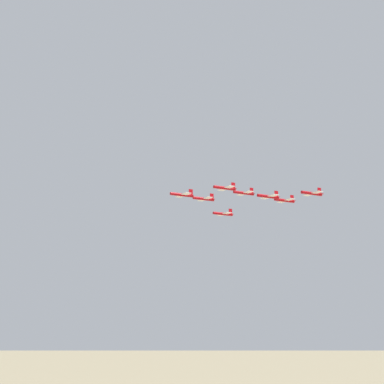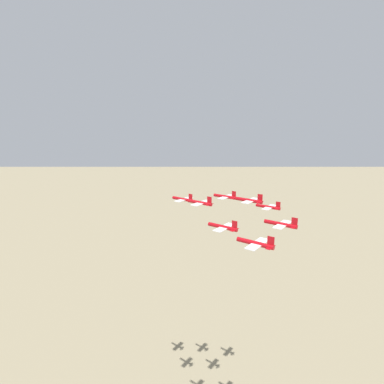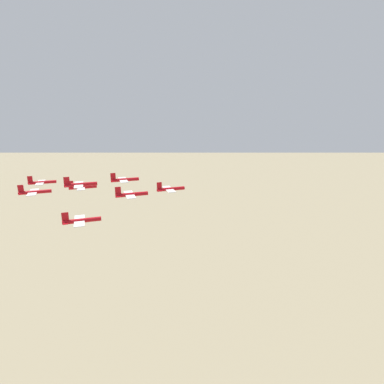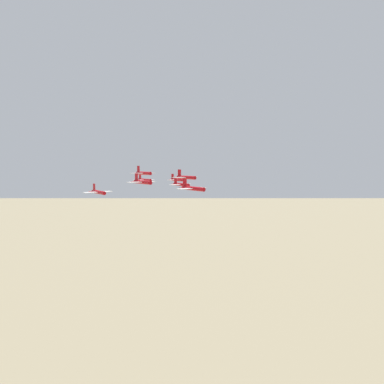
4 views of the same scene
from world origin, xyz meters
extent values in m
cylinder|color=#B20C14|center=(-23.85, 14.26, 104.86)|extent=(7.46, 6.31, 1.07)
cube|color=white|center=(-23.40, 13.89, 104.86)|extent=(6.93, 7.80, 0.17)
cube|color=#B20C14|center=(-21.06, 12.00, 106.19)|extent=(1.29, 1.08, 2.13)
cube|color=#B20C14|center=(-21.06, 12.00, 104.86)|extent=(2.78, 3.08, 0.12)
cylinder|color=#B20C14|center=(-18.57, 0.21, 107.13)|extent=(7.46, 6.31, 1.07)
cube|color=white|center=(-18.12, -0.16, 107.13)|extent=(6.93, 7.80, 0.17)
cube|color=#B20C14|center=(-15.78, -2.05, 108.46)|extent=(1.29, 1.08, 2.13)
cube|color=#B20C14|center=(-15.78, -2.05, 107.13)|extent=(2.78, 3.08, 0.12)
cylinder|color=#B20C14|center=(-9.00, 12.05, 106.21)|extent=(7.46, 6.31, 1.07)
cube|color=white|center=(-8.55, 11.68, 106.21)|extent=(6.93, 7.80, 0.17)
cube|color=#B20C14|center=(-6.21, 9.79, 107.55)|extent=(1.29, 1.08, 2.13)
cube|color=#B20C14|center=(-6.21, 9.79, 106.21)|extent=(2.78, 3.08, 0.12)
cylinder|color=#B20C14|center=(-13.29, -13.84, 103.95)|extent=(7.46, 6.31, 1.07)
cube|color=white|center=(-12.84, -14.21, 103.95)|extent=(6.93, 7.80, 0.17)
cube|color=#B20C14|center=(-10.50, -16.10, 105.28)|extent=(1.29, 1.08, 2.13)
cube|color=#B20C14|center=(-10.50, -16.10, 103.95)|extent=(2.78, 3.08, 0.12)
cylinder|color=#B20C14|center=(-3.72, -2.00, 108.27)|extent=(7.46, 6.31, 1.07)
cube|color=white|center=(-3.27, -2.37, 108.27)|extent=(6.93, 7.80, 0.17)
cube|color=#B20C14|center=(-0.93, -4.26, 109.61)|extent=(1.29, 1.08, 2.13)
cube|color=#B20C14|center=(-0.93, -4.26, 108.27)|extent=(2.78, 3.08, 0.12)
cylinder|color=#B20C14|center=(5.84, 9.83, 102.91)|extent=(7.46, 6.31, 1.07)
cube|color=white|center=(6.29, 9.47, 102.91)|extent=(6.93, 7.80, 0.17)
cube|color=#B20C14|center=(8.63, 7.58, 104.24)|extent=(1.29, 1.08, 2.13)
cube|color=#B20C14|center=(8.63, 7.58, 102.91)|extent=(2.78, 3.08, 0.12)
cylinder|color=#B20C14|center=(-8.01, -27.89, 104.90)|extent=(7.46, 6.31, 1.07)
cube|color=white|center=(-7.56, -28.26, 104.90)|extent=(6.93, 7.80, 0.17)
cube|color=#B20C14|center=(-5.22, -30.15, 106.23)|extent=(1.29, 1.08, 2.13)
cube|color=#B20C14|center=(-5.22, -30.15, 104.90)|extent=(2.78, 3.08, 0.12)
cylinder|color=#B20C14|center=(1.56, -16.05, 105.30)|extent=(7.46, 6.31, 1.07)
cube|color=white|center=(2.01, -16.42, 105.30)|extent=(6.93, 7.80, 0.17)
cube|color=#B20C14|center=(4.35, -18.31, 106.64)|extent=(1.29, 1.08, 2.13)
cube|color=#B20C14|center=(4.35, -18.31, 105.30)|extent=(2.78, 3.08, 0.12)
camera|label=1|loc=(-189.65, -60.89, 63.67)|focal=50.00mm
camera|label=2|loc=(-24.27, -89.65, 130.09)|focal=28.00mm
camera|label=3|loc=(48.57, 67.50, 127.54)|focal=28.00mm
camera|label=4|loc=(-40.63, 89.83, 110.96)|focal=28.00mm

